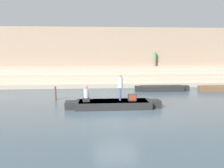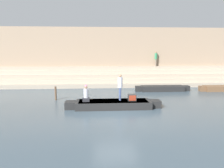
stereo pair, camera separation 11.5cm
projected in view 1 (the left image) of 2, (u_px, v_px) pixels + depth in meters
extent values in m
plane|color=#3D4C56|center=(116.00, 114.00, 12.52)|extent=(120.00, 120.00, 0.00)
cube|color=tan|center=(107.00, 84.00, 22.80)|extent=(36.00, 3.13, 0.39)
cube|color=#B2A28D|center=(107.00, 80.00, 23.05)|extent=(36.00, 2.50, 0.39)
cube|color=tan|center=(107.00, 76.00, 23.31)|extent=(36.00, 1.88, 0.39)
cube|color=#B2A28D|center=(106.00, 72.00, 23.56)|extent=(36.00, 1.25, 0.39)
cube|color=tan|center=(106.00, 68.00, 23.81)|extent=(36.00, 0.63, 0.39)
cube|color=tan|center=(106.00, 56.00, 24.50)|extent=(34.20, 1.20, 6.16)
cube|color=brown|center=(106.00, 81.00, 24.31)|extent=(34.20, 0.12, 0.60)
cube|color=black|center=(113.00, 104.00, 13.93)|extent=(4.74, 1.43, 0.46)
cube|color=#2D2D2D|center=(113.00, 101.00, 13.90)|extent=(4.36, 1.33, 0.05)
cube|color=black|center=(155.00, 104.00, 14.13)|extent=(0.66, 0.79, 0.46)
cube|color=black|center=(71.00, 105.00, 13.73)|extent=(0.66, 0.79, 0.46)
cylinder|color=olive|center=(102.00, 100.00, 14.66)|extent=(2.35, 0.04, 0.04)
cylinder|color=#3D4C75|center=(120.00, 94.00, 14.09)|extent=(0.13, 0.13, 0.82)
cylinder|color=#3D4C75|center=(120.00, 94.00, 13.92)|extent=(0.13, 0.13, 0.82)
cylinder|color=#B2B2BC|center=(120.00, 82.00, 13.90)|extent=(0.31, 0.31, 0.68)
sphere|color=#9E7556|center=(120.00, 76.00, 13.83)|extent=(0.19, 0.19, 0.19)
cube|color=#28282D|center=(86.00, 100.00, 13.69)|extent=(0.43, 0.34, 0.24)
cylinder|color=#B2B2BC|center=(86.00, 93.00, 13.63)|extent=(0.31, 0.31, 0.58)
sphere|color=#9E7556|center=(86.00, 87.00, 13.57)|extent=(0.19, 0.19, 0.19)
sphere|color=pink|center=(86.00, 86.00, 13.56)|extent=(0.16, 0.16, 0.16)
cube|color=#2D2D2D|center=(132.00, 97.00, 13.92)|extent=(0.51, 0.40, 0.42)
cube|color=#99331E|center=(133.00, 98.00, 13.72)|extent=(0.43, 0.02, 0.34)
cube|color=black|center=(162.00, 88.00, 19.85)|extent=(3.85, 1.02, 0.47)
cube|color=beige|center=(162.00, 86.00, 19.82)|extent=(3.55, 0.92, 0.05)
cube|color=black|center=(185.00, 88.00, 20.01)|extent=(0.54, 0.56, 0.47)
cube|color=black|center=(138.00, 89.00, 19.69)|extent=(0.54, 0.56, 0.47)
cube|color=brown|center=(221.00, 88.00, 19.93)|extent=(3.32, 1.02, 0.47)
cube|color=beige|center=(221.00, 86.00, 19.90)|extent=(3.06, 0.92, 0.05)
cube|color=brown|center=(201.00, 88.00, 19.79)|extent=(0.47, 0.56, 0.47)
cylinder|color=brown|center=(55.00, 93.00, 16.09)|extent=(0.14, 0.14, 1.01)
cylinder|color=#756656|center=(155.00, 63.00, 24.19)|extent=(0.12, 0.12, 0.78)
cylinder|color=#756656|center=(155.00, 63.00, 24.03)|extent=(0.12, 0.12, 0.78)
cylinder|color=#338456|center=(155.00, 56.00, 24.00)|extent=(0.29, 0.29, 0.65)
sphere|color=#9E7556|center=(155.00, 52.00, 23.94)|extent=(0.19, 0.19, 0.19)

